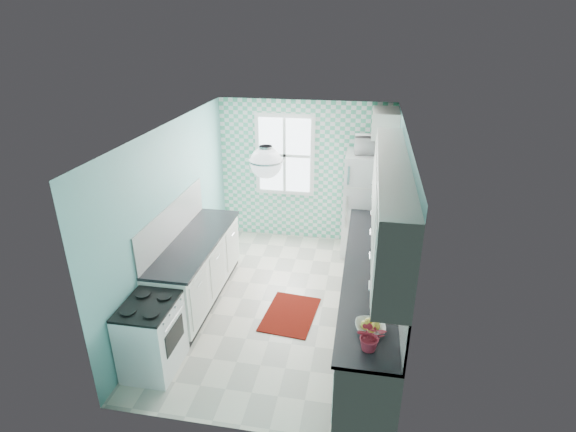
% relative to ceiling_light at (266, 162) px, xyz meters
% --- Properties ---
extents(floor, '(3.00, 4.40, 0.02)m').
position_rel_ceiling_light_xyz_m(floor, '(0.00, 0.80, -2.33)').
color(floor, beige).
rests_on(floor, ground).
extents(ceiling, '(3.00, 4.40, 0.02)m').
position_rel_ceiling_light_xyz_m(ceiling, '(0.00, 0.80, 0.19)').
color(ceiling, white).
rests_on(ceiling, wall_back).
extents(wall_back, '(3.00, 0.02, 2.50)m').
position_rel_ceiling_light_xyz_m(wall_back, '(0.00, 3.01, -1.07)').
color(wall_back, '#6BB1AE').
rests_on(wall_back, floor).
extents(wall_front, '(3.00, 0.02, 2.50)m').
position_rel_ceiling_light_xyz_m(wall_front, '(0.00, -1.41, -1.07)').
color(wall_front, '#6BB1AE').
rests_on(wall_front, floor).
extents(wall_left, '(0.02, 4.40, 2.50)m').
position_rel_ceiling_light_xyz_m(wall_left, '(-1.51, 0.80, -1.07)').
color(wall_left, '#6BB1AE').
rests_on(wall_left, floor).
extents(wall_right, '(0.02, 4.40, 2.50)m').
position_rel_ceiling_light_xyz_m(wall_right, '(1.51, 0.80, -1.07)').
color(wall_right, '#6BB1AE').
rests_on(wall_right, floor).
extents(accent_wall, '(3.00, 0.01, 2.50)m').
position_rel_ceiling_light_xyz_m(accent_wall, '(0.00, 2.99, -1.07)').
color(accent_wall, '#4FBF95').
rests_on(accent_wall, wall_back).
extents(window, '(1.04, 0.05, 1.44)m').
position_rel_ceiling_light_xyz_m(window, '(-0.35, 2.96, -0.77)').
color(window, white).
rests_on(window, wall_back).
extents(backsplash_right, '(0.02, 3.60, 0.51)m').
position_rel_ceiling_light_xyz_m(backsplash_right, '(1.49, 0.40, -1.13)').
color(backsplash_right, white).
rests_on(backsplash_right, wall_right).
extents(backsplash_left, '(0.02, 2.15, 0.51)m').
position_rel_ceiling_light_xyz_m(backsplash_left, '(-1.49, 0.73, -1.13)').
color(backsplash_left, white).
rests_on(backsplash_left, wall_left).
extents(upper_cabinets_right, '(0.33, 3.20, 0.90)m').
position_rel_ceiling_light_xyz_m(upper_cabinets_right, '(1.33, 0.20, -0.42)').
color(upper_cabinets_right, white).
rests_on(upper_cabinets_right, wall_right).
extents(upper_cabinet_fridge, '(0.40, 0.74, 0.40)m').
position_rel_ceiling_light_xyz_m(upper_cabinet_fridge, '(1.30, 2.63, -0.07)').
color(upper_cabinet_fridge, white).
rests_on(upper_cabinet_fridge, wall_right).
extents(ceiling_light, '(0.34, 0.34, 0.35)m').
position_rel_ceiling_light_xyz_m(ceiling_light, '(0.00, 0.00, 0.00)').
color(ceiling_light, silver).
rests_on(ceiling_light, ceiling).
extents(base_cabinets_right, '(0.60, 3.60, 0.90)m').
position_rel_ceiling_light_xyz_m(base_cabinets_right, '(1.20, 0.40, -1.87)').
color(base_cabinets_right, white).
rests_on(base_cabinets_right, floor).
extents(countertop_right, '(0.63, 3.60, 0.04)m').
position_rel_ceiling_light_xyz_m(countertop_right, '(1.19, 0.40, -1.40)').
color(countertop_right, black).
rests_on(countertop_right, base_cabinets_right).
extents(base_cabinets_left, '(0.60, 2.15, 0.90)m').
position_rel_ceiling_light_xyz_m(base_cabinets_left, '(-1.20, 0.73, -1.87)').
color(base_cabinets_left, white).
rests_on(base_cabinets_left, floor).
extents(countertop_left, '(0.63, 2.15, 0.04)m').
position_rel_ceiling_light_xyz_m(countertop_left, '(-1.19, 0.73, -1.40)').
color(countertop_left, black).
rests_on(countertop_left, base_cabinets_left).
extents(fridge, '(0.77, 0.76, 1.76)m').
position_rel_ceiling_light_xyz_m(fridge, '(1.11, 2.59, -1.44)').
color(fridge, white).
rests_on(fridge, floor).
extents(stove, '(0.56, 0.70, 0.84)m').
position_rel_ceiling_light_xyz_m(stove, '(-1.20, -0.72, -1.88)').
color(stove, white).
rests_on(stove, floor).
extents(sink, '(0.56, 0.47, 0.53)m').
position_rel_ceiling_light_xyz_m(sink, '(1.20, 1.32, -1.39)').
color(sink, silver).
rests_on(sink, countertop_right).
extents(rug, '(0.76, 1.01, 0.02)m').
position_rel_ceiling_light_xyz_m(rug, '(0.17, 0.54, -2.32)').
color(rug, maroon).
rests_on(rug, floor).
extents(dish_towel, '(0.10, 0.20, 0.32)m').
position_rel_ceiling_light_xyz_m(dish_towel, '(0.89, 1.54, -1.84)').
color(dish_towel, '#589E9A').
rests_on(dish_towel, base_cabinets_right).
extents(fruit_bowl, '(0.33, 0.33, 0.07)m').
position_rel_ceiling_light_xyz_m(fruit_bowl, '(1.20, -0.84, -1.35)').
color(fruit_bowl, white).
rests_on(fruit_bowl, countertop_right).
extents(potted_plant, '(0.28, 0.25, 0.30)m').
position_rel_ceiling_light_xyz_m(potted_plant, '(1.20, -1.12, -1.24)').
color(potted_plant, '#A11F09').
rests_on(potted_plant, countertop_right).
extents(soap_bottle, '(0.11, 0.11, 0.21)m').
position_rel_ceiling_light_xyz_m(soap_bottle, '(1.25, 1.57, -1.28)').
color(soap_bottle, '#92A9AF').
rests_on(soap_bottle, countertop_right).
extents(microwave, '(0.54, 0.38, 0.28)m').
position_rel_ceiling_light_xyz_m(microwave, '(1.11, 2.59, -0.42)').
color(microwave, white).
rests_on(microwave, fridge).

